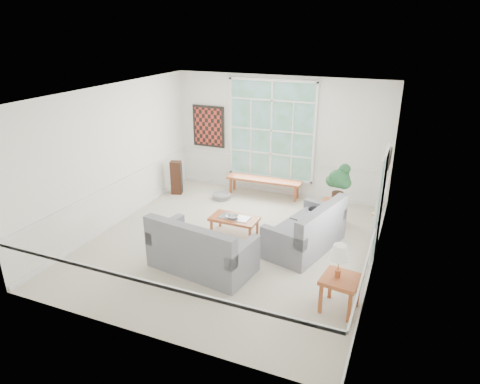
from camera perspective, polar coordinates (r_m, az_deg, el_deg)
name	(u,v)px	position (r m, az deg, el deg)	size (l,w,h in m)	color
floor	(232,243)	(8.73, -1.12, -6.80)	(5.50, 6.00, 0.01)	#C0B6A0
ceiling	(230,93)	(7.77, -1.28, 13.09)	(5.50, 6.00, 0.02)	white
wall_back	(279,137)	(10.83, 5.25, 7.35)	(5.50, 0.02, 3.00)	white
wall_front	(138,243)	(5.73, -13.41, -6.58)	(5.50, 0.02, 3.00)	white
wall_left	(113,157)	(9.52, -16.58, 4.54)	(0.02, 6.00, 3.00)	white
wall_right	(382,193)	(7.52, 18.38, -0.19)	(0.02, 6.00, 3.00)	white
window_back	(271,130)	(10.81, 4.20, 8.19)	(2.30, 0.08, 2.40)	white
entry_door	(380,205)	(8.24, 18.13, -1.62)	(0.08, 0.90, 2.10)	white
door_sidelight	(377,213)	(7.62, 17.75, -2.67)	(0.08, 0.26, 1.90)	white
wall_art	(208,126)	(11.47, -4.23, 8.71)	(0.90, 0.06, 1.10)	#5C1D16
wall_frame_near	(389,161)	(9.16, 19.19, 3.90)	(0.04, 0.26, 0.32)	black
wall_frame_far	(390,156)	(9.55, 19.39, 4.56)	(0.04, 0.26, 0.32)	black
loveseat_right	(305,226)	(8.43, 8.68, -4.45)	(0.92, 1.78, 0.96)	slate
loveseat_front	(202,244)	(7.69, -5.06, -6.86)	(1.84, 0.95, 1.00)	slate
coffee_table	(234,226)	(9.01, -0.74, -4.50)	(1.00, 0.55, 0.37)	#A34C26
pewter_bowl	(232,217)	(8.89, -1.04, -3.29)	(0.29, 0.29, 0.07)	#949499
window_bench	(264,187)	(10.97, 3.16, 0.62)	(1.92, 0.37, 0.45)	#A34C26
end_table	(332,212)	(9.67, 12.18, -2.68)	(0.50, 0.50, 0.50)	#A34C26
houseplant	(339,183)	(9.47, 13.01, 1.18)	(0.50, 0.50, 0.86)	#1F4F29
side_table	(340,294)	(6.91, 13.15, -13.05)	(0.56, 0.56, 0.57)	#A34C26
table_lamp	(339,261)	(6.62, 13.04, -8.99)	(0.32, 0.32, 0.54)	white
pet_bed	(222,196)	(10.84, -2.47, -0.53)	(0.46, 0.46, 0.14)	gray
floor_speaker	(176,178)	(11.15, -8.48, 1.91)	(0.27, 0.21, 0.87)	#351B10
cat	(316,210)	(8.95, 10.12, -2.34)	(0.33, 0.24, 0.16)	black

